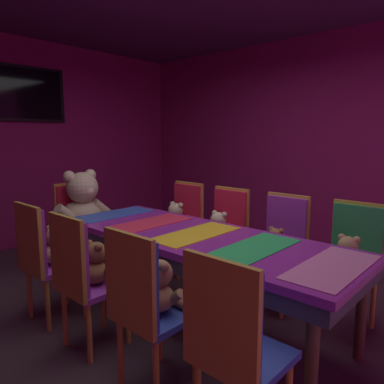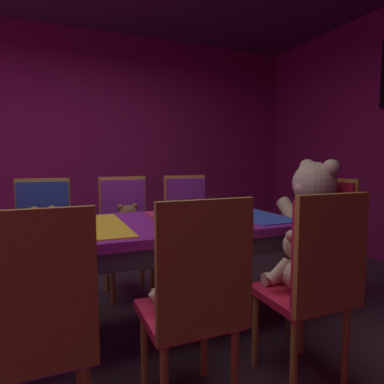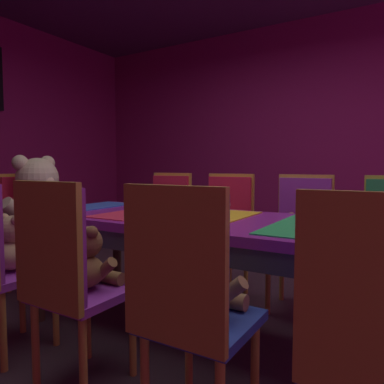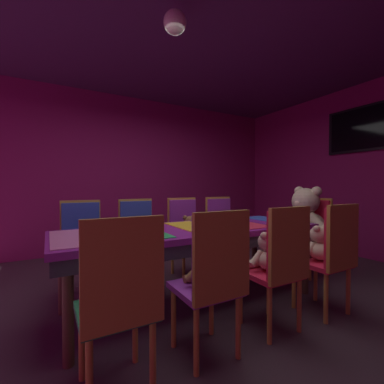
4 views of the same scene
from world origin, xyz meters
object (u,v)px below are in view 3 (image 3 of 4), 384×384
chair_left_1 (185,292)px  teddy_right_2 (219,223)px  chair_right_1 (302,227)px  teddy_left_3 (15,246)px  chair_left_0 (377,331)px  king_teddy_bear (39,203)px  teddy_left_2 (87,261)px  chair_left_2 (63,267)px  chair_right_3 (168,215)px  throne_chair (27,219)px  chair_right_2 (227,221)px  banquet_table (214,232)px  teddy_left_1 (205,280)px  teddy_right_1 (297,234)px  teddy_right_3 (158,217)px

chair_left_1 → teddy_right_2: chair_left_1 is taller
chair_right_1 → teddy_left_3: bearing=-39.3°
chair_left_0 → king_teddy_bear: (0.81, 2.57, 0.15)m
king_teddy_bear → teddy_left_2: bearing=-27.8°
chair_left_2 → king_teddy_bear: 1.56m
teddy_left_2 → chair_right_3: (1.52, 0.59, 0.01)m
teddy_right_2 → king_teddy_bear: (-0.66, 1.33, 0.15)m
chair_left_0 → chair_right_1: bearing=20.8°
teddy_left_3 → chair_right_3: (1.52, 0.01, 0.00)m
teddy_right_2 → throne_chair: 1.64m
chair_left_0 → teddy_left_3: bearing=86.1°
chair_left_2 → chair_right_3: same height
teddy_left_3 → chair_right_2: bearing=-22.3°
chair_left_0 → teddy_right_2: size_ratio=2.94×
chair_left_0 → teddy_left_3: chair_left_0 is taller
banquet_table → teddy_left_3: teddy_left_3 is taller
teddy_left_3 → chair_right_2: 1.61m
chair_left_0 → teddy_left_1: chair_left_0 is taller
chair_right_1 → teddy_left_2: bearing=-23.1°
chair_left_0 → throne_chair: 2.86m
banquet_table → chair_right_2: 0.86m
teddy_left_1 → chair_right_3: 1.94m
teddy_left_3 → teddy_right_1: teddy_left_3 is taller
chair_right_2 → teddy_right_3: 0.63m
chair_left_1 → throne_chair: same height
teddy_right_1 → chair_right_3: 1.24m
banquet_table → teddy_left_1: teddy_left_1 is taller
chair_left_0 → teddy_right_3: 2.38m
chair_right_3 → teddy_right_3: 0.15m
chair_left_1 → chair_right_3: 2.06m
teddy_left_2 → teddy_right_2: 1.35m
teddy_right_2 → chair_right_3: chair_right_3 is taller
chair_left_2 → throne_chair: size_ratio=1.00×
teddy_left_1 → chair_left_0: bearing=-102.7°
chair_left_2 → teddy_right_1: (1.51, -0.64, -0.03)m
teddy_left_3 → chair_right_3: bearing=0.2°
teddy_left_2 → throne_chair: throne_chair is taller
chair_right_1 → throne_chair: size_ratio=1.00×
banquet_table → chair_left_0: chair_left_0 is taller
teddy_left_1 → teddy_right_3: size_ratio=1.01×
chair_left_1 → teddy_left_3: (0.13, 1.23, -0.00)m
banquet_table → king_teddy_bear: king_teddy_bear is taller
teddy_left_3 → teddy_left_1: bearing=-89.4°
teddy_left_1 → chair_right_3: bearing=39.4°
chair_left_1 → chair_left_2: size_ratio=1.00×
teddy_right_2 → teddy_right_3: bearing=-92.5°
chair_left_1 → chair_right_2: (1.62, 0.62, 0.00)m
chair_left_0 → chair_right_3: 2.47m
teddy_left_2 → chair_right_3: bearing=21.3°
teddy_left_1 → throne_chair: (0.67, 2.12, -0.00)m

